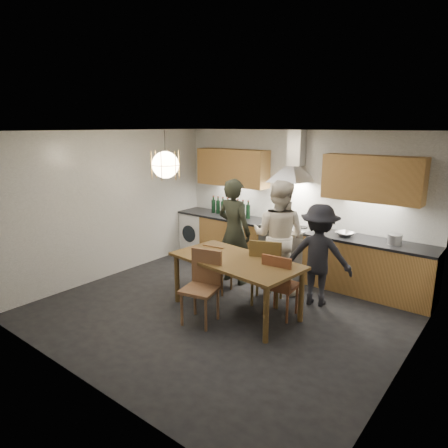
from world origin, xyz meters
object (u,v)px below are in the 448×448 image
Objects in this scene: mixing_bowl at (345,234)px; wine_bottles at (230,207)px; chair_back_left at (216,265)px; person_left at (234,232)px; stock_pot at (395,240)px; person_mid at (278,236)px; chair_front at (203,281)px; person_right at (319,255)px; dining_table at (236,265)px.

wine_bottles reaches higher than mixing_bowl.
mixing_bowl is at bearing -143.97° from chair_back_left.
stock_pot is at bearing -154.92° from person_left.
person_mid is 6.28× the size of mixing_bowl.
person_right reaches higher than chair_front.
chair_back_left is 0.96m from chair_front.
chair_back_left is 0.82× the size of chair_front.
dining_table is at bearing -50.91° from wine_bottles.
mixing_bowl is 0.78m from stock_pot.
person_right reaches higher than wine_bottles.
person_left is at bearing -49.88° from wine_bottles.
person_mid is (0.71, 0.73, 0.45)m from chair_back_left.
person_left is (-0.07, 0.57, 0.44)m from chair_back_left.
person_right is at bearing 56.34° from dining_table.
person_mid reaches higher than chair_front.
mixing_bowl is (0.07, 0.84, 0.16)m from person_right.
stock_pot is (1.60, 0.77, 0.05)m from person_mid.
person_left is 6.20× the size of mixing_bowl.
person_left is 1.53m from person_right.
person_right reaches higher than stock_pot.
chair_back_left is at bearing -135.81° from mixing_bowl.
stock_pot reaches higher than dining_table.
dining_table is at bearing 34.16° from person_right.
chair_front is 0.65× the size of person_right.
person_mid reaches higher than mixing_bowl.
mixing_bowl is (0.82, 0.75, 0.02)m from person_mid.
chair_front is at bearing 109.71° from chair_back_left.
person_mid reaches higher than chair_back_left.
person_mid reaches higher than stock_pot.
wine_bottles is at bearing 178.25° from mixing_bowl.
dining_table is 1.17m from person_left.
dining_table is 1.10× the size of person_left.
person_left is (-0.71, 0.91, 0.20)m from dining_table.
dining_table is at bearing -115.85° from mixing_bowl.
person_right is at bearing -164.35° from chair_back_left.
stock_pot is (1.86, 2.34, 0.40)m from chair_front.
person_mid is at bearing -164.45° from person_left.
stock_pot reaches higher than mixing_bowl.
wine_bottles is (-1.55, 1.90, 0.36)m from dining_table.
person_mid is 1.11m from mixing_bowl.
mixing_bowl is at bearing -146.50° from person_left.
stock_pot is (2.30, 1.50, 0.50)m from chair_back_left.
mixing_bowl is (1.08, 2.33, 0.36)m from chair_front.
person_mid is at bearing -154.26° from stock_pot.
chair_front is 1.63m from person_mid.
person_left reaches higher than dining_table.
chair_front reaches higher than chair_back_left.
chair_front is 2.59m from mixing_bowl.
person_right is 2.55m from wine_bottles.
wine_bottles is at bearing -46.31° from person_left.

